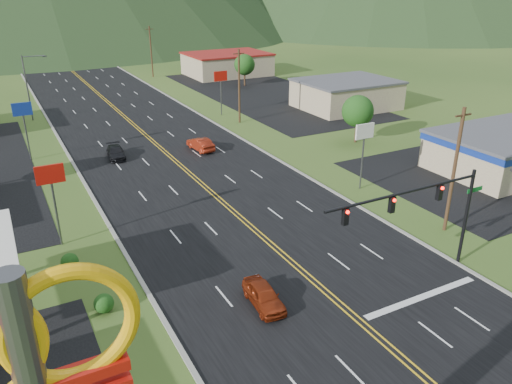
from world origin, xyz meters
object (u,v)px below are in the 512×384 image
car_red_near (264,296)px  car_red_far (200,144)px  traffic_signal (426,205)px  streetlight_west (29,83)px  car_dark_mid (116,153)px

car_red_near → car_red_far: (8.13, 30.00, 0.05)m
traffic_signal → car_red_near: (-10.68, 2.02, -4.65)m
streetlight_west → car_red_far: (15.61, -23.98, -4.45)m
car_red_far → traffic_signal: bearing=88.7°
car_red_near → car_dark_mid: car_red_near is taller
streetlight_west → car_dark_mid: (6.18, -22.06, -4.55)m
traffic_signal → car_red_far: 32.46m
car_red_far → car_dark_mid: bearing=-17.3°
streetlight_west → car_red_far: 28.95m
traffic_signal → streetlight_west: 58.88m
car_red_near → streetlight_west: bearing=102.4°
traffic_signal → car_red_far: (-2.55, 32.03, -4.60)m
car_red_near → car_red_far: size_ratio=0.90×
traffic_signal → car_red_far: bearing=94.6°
traffic_signal → streetlight_west: (-18.16, 56.00, -0.15)m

